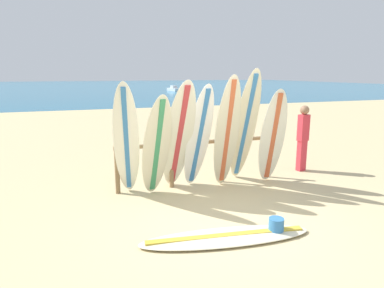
{
  "coord_description": "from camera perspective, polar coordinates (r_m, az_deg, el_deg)",
  "views": [
    {
      "loc": [
        -2.15,
        -4.38,
        2.29
      ],
      "look_at": [
        0.18,
        2.27,
        0.81
      ],
      "focal_mm": 31.55,
      "sensor_mm": 36.0,
      "label": 1
    }
  ],
  "objects": [
    {
      "name": "surfboard_lying_on_sand",
      "position": [
        4.94,
        5.83,
        -15.37
      ],
      "size": [
        2.53,
        0.92,
        0.08
      ],
      "color": "beige",
      "rests_on": "ground"
    },
    {
      "name": "sand_bucket",
      "position": [
        5.16,
        14.04,
        -13.34
      ],
      "size": [
        0.22,
        0.22,
        0.24
      ],
      "primitive_type": "cylinder",
      "color": "#3372B2",
      "rests_on": "ground"
    },
    {
      "name": "surfboard_leaning_center_right",
      "position": [
        6.68,
        5.94,
        1.92
      ],
      "size": [
        0.51,
        0.61,
        2.28
      ],
      "color": "beige",
      "rests_on": "ground"
    },
    {
      "name": "ocean_water",
      "position": [
        62.46,
        -17.51,
        9.29
      ],
      "size": [
        120.0,
        80.0,
        0.01
      ],
      "primitive_type": "cube",
      "color": "#196B93",
      "rests_on": "ground"
    },
    {
      "name": "beachgoer_standing",
      "position": [
        8.34,
        18.24,
        1.41
      ],
      "size": [
        0.28,
        0.21,
        1.56
      ],
      "color": "#D8333F",
      "rests_on": "ground"
    },
    {
      "name": "surfboard_leaning_left",
      "position": [
        6.21,
        -5.99,
        -0.41
      ],
      "size": [
        0.67,
        0.76,
        1.95
      ],
      "color": "beige",
      "rests_on": "ground"
    },
    {
      "name": "surfboard_rack",
      "position": [
        6.95,
        0.82,
        -1.6
      ],
      "size": [
        3.36,
        0.09,
        1.05
      ],
      "color": "olive",
      "rests_on": "ground"
    },
    {
      "name": "small_boat_offshore",
      "position": [
        44.16,
        -3.12,
        9.27
      ],
      "size": [
        1.21,
        2.58,
        0.71
      ],
      "color": "silver",
      "rests_on": "ocean_water"
    },
    {
      "name": "surfboard_leaning_far_right",
      "position": [
        7.17,
        13.48,
        1.21
      ],
      "size": [
        0.59,
        0.52,
        2.0
      ],
      "color": "white",
      "rests_on": "ground"
    },
    {
      "name": "ground_plane",
      "position": [
        5.39,
        6.35,
        -13.34
      ],
      "size": [
        120.0,
        120.0,
        0.0
      ],
      "primitive_type": "plane",
      "color": "#CCB784"
    },
    {
      "name": "surfboard_leaning_right",
      "position": [
        6.97,
        8.93,
        2.74
      ],
      "size": [
        0.61,
        1.15,
        2.4
      ],
      "color": "beige",
      "rests_on": "ground"
    },
    {
      "name": "surfboard_leaning_center",
      "position": [
        6.61,
        1.14,
        1.15
      ],
      "size": [
        0.65,
        0.85,
        2.12
      ],
      "color": "white",
      "rests_on": "ground"
    },
    {
      "name": "surfboard_leaning_far_left",
      "position": [
        6.15,
        -11.03,
        0.44
      ],
      "size": [
        0.64,
        1.09,
        2.18
      ],
      "color": "white",
      "rests_on": "ground"
    },
    {
      "name": "surfboard_leaning_center_left",
      "position": [
        6.4,
        -2.26,
        1.16
      ],
      "size": [
        0.62,
        1.1,
        2.2
      ],
      "color": "silver",
      "rests_on": "ground"
    }
  ]
}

